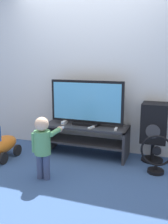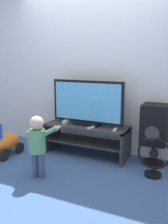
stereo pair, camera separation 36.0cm
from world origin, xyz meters
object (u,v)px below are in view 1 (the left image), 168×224
object	(u,v)px
child	(43,143)
remote_primary	(116,129)
remote_secondary	(91,127)
television	(87,103)
game_console	(65,122)
ride_on_toy	(1,145)
speaker_tower	(154,124)
floor_fan	(157,156)

from	to	relation	value
child	remote_primary	bearing A→B (deg)	49.30
remote_secondary	child	distance (m)	0.85
remote_secondary	child	world-z (taller)	child
television	game_console	distance (m)	0.46
television	remote_primary	xyz separation A→B (m)	(0.47, -0.11, -0.32)
television	game_console	world-z (taller)	television
remote_primary	ride_on_toy	bearing A→B (deg)	-163.31
television	remote_secondary	xyz separation A→B (m)	(0.13, -0.16, -0.32)
ride_on_toy	remote_secondary	bearing A→B (deg)	19.14
speaker_tower	floor_fan	xyz separation A→B (m)	(0.08, -0.39, -0.32)
television	remote_primary	distance (m)	0.58
television	game_console	bearing A→B (deg)	-171.36
remote_primary	speaker_tower	world-z (taller)	speaker_tower
remote_primary	ride_on_toy	xyz separation A→B (m)	(-1.59, -0.48, -0.27)
television	floor_fan	bearing A→B (deg)	-16.91
television	game_console	size ratio (longest dim) A/B	6.70
game_console	speaker_tower	size ratio (longest dim) A/B	0.20
television	speaker_tower	size ratio (longest dim) A/B	1.32
speaker_tower	floor_fan	size ratio (longest dim) A/B	1.67
floor_fan	ride_on_toy	xyz separation A→B (m)	(-2.17, -0.27, -0.02)
speaker_tower	floor_fan	world-z (taller)	speaker_tower
television	ride_on_toy	world-z (taller)	television
remote_primary	ride_on_toy	distance (m)	1.68
television	ride_on_toy	bearing A→B (deg)	-152.11
floor_fan	ride_on_toy	bearing A→B (deg)	-172.85
remote_secondary	speaker_tower	bearing A→B (deg)	15.39
remote_secondary	ride_on_toy	size ratio (longest dim) A/B	0.22
television	child	bearing A→B (deg)	-103.79
child	speaker_tower	bearing A→B (deg)	39.89
child	television	bearing A→B (deg)	76.21
remote_primary	child	xyz separation A→B (m)	(-0.70, -0.82, -0.02)
game_console	child	bearing A→B (deg)	-82.98
remote_secondary	ride_on_toy	xyz separation A→B (m)	(-1.25, -0.43, -0.27)
television	remote_secondary	bearing A→B (deg)	-51.42
ride_on_toy	television	bearing A→B (deg)	27.89
game_console	remote_secondary	distance (m)	0.48
child	floor_fan	world-z (taller)	child
remote_secondary	floor_fan	size ratio (longest dim) A/B	0.27
remote_secondary	floor_fan	distance (m)	0.97
speaker_tower	ride_on_toy	distance (m)	2.22
game_console	remote_primary	distance (m)	0.81
speaker_tower	television	bearing A→B (deg)	-175.67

